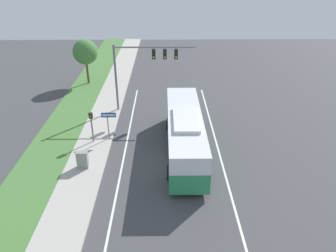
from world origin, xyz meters
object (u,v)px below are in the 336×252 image
pedestrian_signal (91,122)px  street_sign (108,121)px  bus (185,131)px  signal_gantry (143,63)px  utility_cabinet (83,160)px

pedestrian_signal → street_sign: size_ratio=1.05×
bus → signal_gantry: signal_gantry is taller
signal_gantry → street_sign: size_ratio=2.99×
street_sign → utility_cabinet: bearing=-107.0°
street_sign → signal_gantry: bearing=66.0°
pedestrian_signal → street_sign: (1.24, 0.43, -0.09)m
signal_gantry → street_sign: (-2.55, -5.74, -3.02)m
signal_gantry → utility_cabinet: size_ratio=5.90×
bus → street_sign: (-5.96, 1.86, -0.07)m
signal_gantry → street_sign: bearing=-114.0°
bus → signal_gantry: bearing=114.2°
utility_cabinet → street_sign: bearing=73.0°
signal_gantry → pedestrian_signal: bearing=-121.6°
signal_gantry → utility_cabinet: 11.27m
bus → pedestrian_signal: bus is taller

